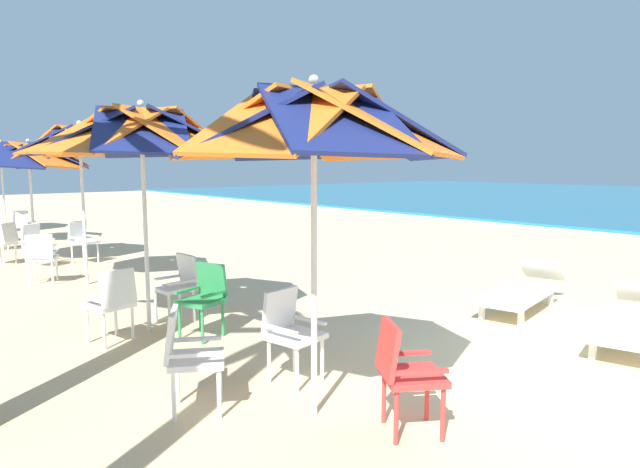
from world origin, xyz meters
name	(u,v)px	position (x,y,z in m)	size (l,w,h in m)	color
ground_plane	(587,374)	(0.00, 0.00, 0.00)	(80.00, 80.00, 0.00)	beige
beach_umbrella_0	(314,127)	(-1.03, -2.60, 2.31)	(2.32, 2.32, 2.70)	silver
plastic_chair_0	(290,329)	(-1.74, -2.31, 0.50)	(0.54, 0.51, 0.87)	white
plastic_chair_1	(404,369)	(-0.36, -2.27, 0.50)	(0.61, 0.62, 0.87)	red
plastic_chair_2	(188,353)	(-1.73, -3.36, 0.50)	(0.61, 0.62, 0.87)	white
beach_umbrella_1	(142,135)	(-4.07, -2.72, 2.38)	(2.49, 2.49, 2.77)	silver
plastic_chair_3	(205,295)	(-3.46, -2.28, 0.50)	(0.56, 0.59, 0.87)	#2D8C4C
plastic_chair_4	(112,301)	(-3.90, -3.21, 0.50)	(0.54, 0.52, 0.87)	white
plastic_chair_5	(179,283)	(-4.29, -2.21, 0.50)	(0.47, 0.50, 0.87)	white
beach_umbrella_2	(80,143)	(-7.34, -2.44, 2.38)	(2.04, 2.04, 2.75)	silver
plastic_chair_6	(42,255)	(-7.85, -3.01, 0.50)	(0.61, 0.59, 0.87)	white
beach_umbrella_3	(29,157)	(-10.10, -2.62, 2.18)	(2.39, 2.39, 2.54)	silver
plastic_chair_7	(82,239)	(-9.56, -1.83, 0.50)	(0.59, 0.57, 0.87)	white
plastic_chair_8	(36,243)	(-9.61, -2.69, 0.50)	(0.62, 0.61, 0.87)	white
plastic_chair_9	(4,241)	(-10.34, -3.12, 0.50)	(0.63, 0.63, 0.87)	white
beach_umbrella_4	(1,155)	(-13.34, -2.54, 2.28)	(1.98, 1.98, 2.64)	silver
plastic_chair_10	(23,224)	(-13.52, -2.12, 0.50)	(0.63, 0.63, 0.87)	white
sun_lounger_1	(633,319)	(-0.11, 1.33, 0.28)	(1.13, 2.23, 0.62)	white
sun_lounger_2	(523,290)	(-1.71, 1.76, 0.28)	(1.06, 2.23, 0.62)	white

